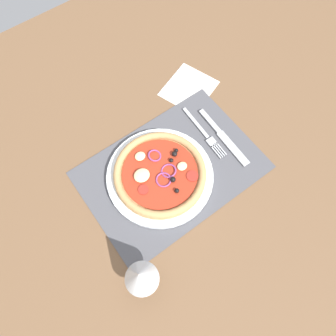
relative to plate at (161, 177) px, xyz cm
name	(u,v)px	position (x,y,z in cm)	size (l,w,h in cm)	color
ground_plane	(171,172)	(-3.57, -0.27, -2.29)	(190.00, 140.00, 2.40)	brown
placemat	(171,170)	(-3.57, -0.27, -0.89)	(44.62, 30.48, 0.40)	#4C4C51
plate	(161,177)	(0.00, 0.00, 0.00)	(26.80, 26.80, 1.38)	white
pizza	(160,174)	(0.00, -0.04, 1.77)	(22.96, 22.96, 2.68)	tan
fork	(205,135)	(-16.94, -2.99, -0.47)	(2.43, 18.05, 0.44)	#B2B5BA
knife	(224,137)	(-20.34, 0.51, -0.43)	(2.40, 20.04, 0.62)	#B2B5BA
wine_glass	(141,277)	(17.38, 17.86, 9.04)	(7.20, 7.20, 14.90)	silver
napkin	(189,88)	(-22.93, -17.96, -0.91)	(13.99, 12.59, 0.36)	silver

